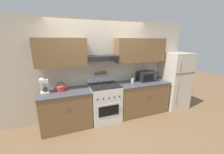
# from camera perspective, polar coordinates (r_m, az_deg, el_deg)

# --- Properties ---
(ground_plane) EXTENTS (16.00, 16.00, 0.00)m
(ground_plane) POSITION_cam_1_polar(r_m,az_deg,el_deg) (3.57, -1.18, -19.45)
(ground_plane) COLOR brown
(wall_back) EXTENTS (5.20, 0.46, 2.55)m
(wall_back) POSITION_cam_1_polar(r_m,az_deg,el_deg) (3.63, -3.74, 5.74)
(wall_back) COLOR beige
(wall_back) RESTS_ON ground_plane
(counter_left) EXTENTS (1.14, 0.69, 0.89)m
(counter_left) POSITION_cam_1_polar(r_m,az_deg,el_deg) (3.50, -18.36, -12.52)
(counter_left) COLOR brown
(counter_left) RESTS_ON ground_plane
(counter_right) EXTENTS (1.45, 0.69, 0.89)m
(counter_right) POSITION_cam_1_polar(r_m,az_deg,el_deg) (4.07, 11.99, -8.09)
(counter_right) COLOR brown
(counter_right) RESTS_ON ground_plane
(stove_range) EXTENTS (0.75, 0.69, 1.07)m
(stove_range) POSITION_cam_1_polar(r_m,az_deg,el_deg) (3.62, -3.06, -10.32)
(stove_range) COLOR white
(stove_range) RESTS_ON ground_plane
(refrigerator) EXTENTS (0.71, 0.75, 1.68)m
(refrigerator) POSITION_cam_1_polar(r_m,az_deg,el_deg) (4.60, 24.47, -1.30)
(refrigerator) COLOR beige
(refrigerator) RESTS_ON ground_plane
(tea_kettle) EXTENTS (0.26, 0.20, 0.21)m
(tea_kettle) POSITION_cam_1_polar(r_m,az_deg,el_deg) (3.38, -20.43, -4.18)
(tea_kettle) COLOR red
(tea_kettle) RESTS_ON counter_left
(coffee_maker) EXTENTS (0.18, 0.22, 0.32)m
(coffee_maker) POSITION_cam_1_polar(r_m,az_deg,el_deg) (3.40, -26.22, -3.14)
(coffee_maker) COLOR white
(coffee_maker) RESTS_ON counter_left
(microwave) EXTENTS (0.50, 0.35, 0.26)m
(microwave) POSITION_cam_1_polar(r_m,az_deg,el_deg) (4.08, 14.21, 0.38)
(microwave) COLOR #232326
(microwave) RESTS_ON counter_right
(utensil_crock) EXTENTS (0.10, 0.10, 0.28)m
(utensil_crock) POSITION_cam_1_polar(r_m,az_deg,el_deg) (3.83, 8.47, -1.17)
(utensil_crock) COLOR silver
(utensil_crock) RESTS_ON counter_right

